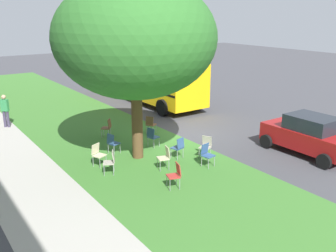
# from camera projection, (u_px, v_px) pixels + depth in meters

# --- Properties ---
(ground) EXTENTS (80.00, 80.00, 0.00)m
(ground) POSITION_uv_depth(u_px,v_px,m) (184.00, 136.00, 18.12)
(ground) COLOR #424247
(grass_verge) EXTENTS (48.00, 6.00, 0.01)m
(grass_verge) POSITION_uv_depth(u_px,v_px,m) (125.00, 149.00, 16.36)
(grass_verge) COLOR #3D752D
(grass_verge) RESTS_ON ground
(sidewalk_strip) EXTENTS (48.00, 2.80, 0.01)m
(sidewalk_strip) POSITION_uv_depth(u_px,v_px,m) (20.00, 173.00, 13.94)
(sidewalk_strip) COLOR #ADA89E
(sidewalk_strip) RESTS_ON ground
(street_tree) EXTENTS (6.14, 6.14, 7.01)m
(street_tree) POSITION_uv_depth(u_px,v_px,m) (135.00, 39.00, 14.10)
(street_tree) COLOR brown
(street_tree) RESTS_ON ground
(chair_0) EXTENTS (0.49, 0.48, 0.88)m
(chair_0) POSITION_uv_depth(u_px,v_px,m) (207.00, 153.00, 14.44)
(chair_0) COLOR #335184
(chair_0) RESTS_ON ground
(chair_1) EXTENTS (0.55, 0.56, 0.88)m
(chair_1) POSITION_uv_depth(u_px,v_px,m) (206.00, 145.00, 15.32)
(chair_1) COLOR #ADA393
(chair_1) RESTS_ON ground
(chair_2) EXTENTS (0.59, 0.59, 0.88)m
(chair_2) POSITION_uv_depth(u_px,v_px,m) (107.00, 126.00, 17.80)
(chair_2) COLOR brown
(chair_2) RESTS_ON ground
(chair_3) EXTENTS (0.51, 0.51, 0.88)m
(chair_3) POSITION_uv_depth(u_px,v_px,m) (113.00, 142.00, 15.68)
(chair_3) COLOR #335184
(chair_3) RESTS_ON ground
(chair_4) EXTENTS (0.55, 0.55, 0.88)m
(chair_4) POSITION_uv_depth(u_px,v_px,m) (98.00, 153.00, 14.45)
(chair_4) COLOR beige
(chair_4) RESTS_ON ground
(chair_5) EXTENTS (0.51, 0.51, 0.88)m
(chair_5) POSITION_uv_depth(u_px,v_px,m) (152.00, 136.00, 16.47)
(chair_5) COLOR #335184
(chair_5) RESTS_ON ground
(chair_6) EXTENTS (0.52, 0.53, 0.88)m
(chair_6) POSITION_uv_depth(u_px,v_px,m) (175.00, 174.00, 12.63)
(chair_6) COLOR #B7332D
(chair_6) RESTS_ON ground
(chair_7) EXTENTS (0.57, 0.57, 0.88)m
(chair_7) POSITION_uv_depth(u_px,v_px,m) (151.00, 123.00, 18.29)
(chair_7) COLOR brown
(chair_7) RESTS_ON ground
(chair_8) EXTENTS (0.56, 0.57, 0.88)m
(chair_8) POSITION_uv_depth(u_px,v_px,m) (111.00, 161.00, 13.74)
(chair_8) COLOR #ADA393
(chair_8) RESTS_ON ground
(chair_9) EXTENTS (0.52, 0.52, 0.88)m
(chair_9) POSITION_uv_depth(u_px,v_px,m) (165.00, 156.00, 14.17)
(chair_9) COLOR beige
(chair_9) RESTS_ON ground
(chair_10) EXTENTS (0.51, 0.51, 0.88)m
(chair_10) POSITION_uv_depth(u_px,v_px,m) (178.00, 146.00, 15.18)
(chair_10) COLOR #335184
(chair_10) RESTS_ON ground
(parked_car) EXTENTS (3.70, 1.92, 1.65)m
(parked_car) POSITION_uv_depth(u_px,v_px,m) (309.00, 135.00, 15.62)
(parked_car) COLOR maroon
(parked_car) RESTS_ON ground
(school_bus) EXTENTS (10.40, 2.80, 2.88)m
(school_bus) POSITION_uv_depth(u_px,v_px,m) (144.00, 74.00, 24.87)
(school_bus) COLOR yellow
(school_bus) RESTS_ON ground
(pedestrian_0) EXTENTS (0.39, 0.40, 1.69)m
(pedestrian_0) POSITION_uv_depth(u_px,v_px,m) (5.00, 110.00, 19.22)
(pedestrian_0) COLOR #3F3851
(pedestrian_0) RESTS_ON ground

